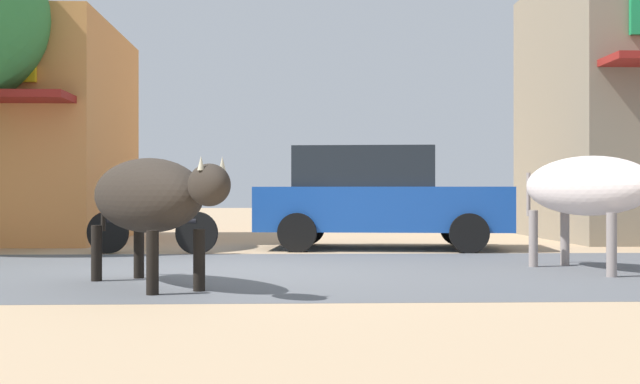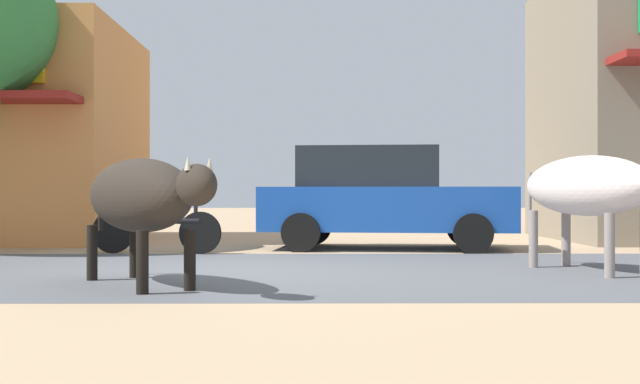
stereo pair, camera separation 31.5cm
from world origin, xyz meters
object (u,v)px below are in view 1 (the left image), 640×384
parked_hatchback_car (377,197)px  cow_near_brown (148,196)px  parked_motorcycle (154,222)px  cow_far_dark (591,187)px

parked_hatchback_car → cow_near_brown: parked_hatchback_car is taller
cow_near_brown → parked_motorcycle: bearing=98.8°
parked_hatchback_car → parked_motorcycle: 3.61m
parked_motorcycle → cow_far_dark: cow_far_dark is taller
parked_motorcycle → cow_far_dark: 6.19m
cow_near_brown → cow_far_dark: (4.83, 1.32, 0.10)m
cow_far_dark → cow_near_brown: bearing=-164.7°
parked_motorcycle → cow_near_brown: bearing=-81.2°
parked_hatchback_car → cow_far_dark: size_ratio=1.65×
parked_motorcycle → cow_far_dark: bearing=-27.5°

